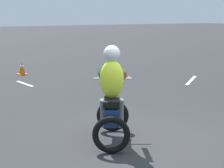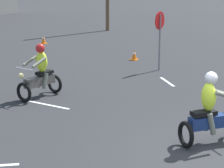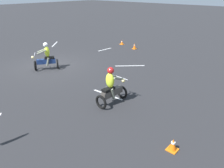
{
  "view_description": "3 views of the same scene",
  "coord_description": "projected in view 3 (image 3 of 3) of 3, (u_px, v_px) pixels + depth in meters",
  "views": [
    {
      "loc": [
        -5.64,
        4.37,
        2.2
      ],
      "look_at": [
        0.48,
        0.47,
        1.0
      ],
      "focal_mm": 70.0,
      "sensor_mm": 36.0,
      "label": 1
    },
    {
      "loc": [
        -8.3,
        -3.03,
        3.7
      ],
      "look_at": [
        0.74,
        3.37,
        0.9
      ],
      "focal_mm": 70.0,
      "sensor_mm": 36.0,
      "label": 2
    },
    {
      "loc": [
        7.17,
        11.82,
        4.56
      ],
      "look_at": [
        0.99,
        6.27,
        0.9
      ],
      "focal_mm": 35.0,
      "sensor_mm": 36.0,
      "label": 3
    }
  ],
  "objects": [
    {
      "name": "ground_plane",
      "position": [
        50.0,
        66.0,
        13.95
      ],
      "size": [
        120.0,
        120.0,
        0.0
      ],
      "primitive_type": "plane",
      "color": "#28282B"
    },
    {
      "name": "motorcycle_rider_foreground",
      "position": [
        46.0,
        58.0,
        13.05
      ],
      "size": [
        1.5,
        1.27,
        1.66
      ],
      "rotation": [
        0.0,
        0.0,
        4.13
      ],
      "color": "black",
      "rests_on": "ground"
    },
    {
      "name": "motorcycle_rider_background",
      "position": [
        111.0,
        88.0,
        9.12
      ],
      "size": [
        1.52,
        0.7,
        1.66
      ],
      "rotation": [
        0.0,
        0.0,
        1.55
      ],
      "color": "black",
      "rests_on": "ground"
    },
    {
      "name": "traffic_cone_near_left",
      "position": [
        122.0,
        42.0,
        19.2
      ],
      "size": [
        0.32,
        0.32,
        0.36
      ],
      "color": "orange",
      "rests_on": "ground"
    },
    {
      "name": "traffic_cone_near_right",
      "position": [
        173.0,
        145.0,
        6.63
      ],
      "size": [
        0.32,
        0.32,
        0.4
      ],
      "color": "orange",
      "rests_on": "ground"
    },
    {
      "name": "traffic_cone_far_center",
      "position": [
        135.0,
        46.0,
        17.74
      ],
      "size": [
        0.32,
        0.32,
        0.47
      ],
      "color": "orange",
      "rests_on": "ground"
    },
    {
      "name": "lane_stripe_n",
      "position": [
        108.0,
        95.0,
        10.17
      ],
      "size": [
        0.2,
        1.7,
        0.01
      ],
      "primitive_type": "cube",
      "rotation": [
        0.0,
        0.0,
        3.2
      ],
      "color": "silver",
      "rests_on": "ground"
    },
    {
      "name": "lane_stripe_nw",
      "position": [
        130.0,
        66.0,
        13.96
      ],
      "size": [
        1.39,
        1.41,
        0.01
      ],
      "primitive_type": "cube",
      "rotation": [
        0.0,
        0.0,
        3.92
      ],
      "color": "silver",
      "rests_on": "ground"
    },
    {
      "name": "lane_stripe_w",
      "position": [
        105.0,
        50.0,
        17.65
      ],
      "size": [
        1.38,
        0.19,
        0.01
      ],
      "primitive_type": "cube",
      "rotation": [
        0.0,
        0.0,
        4.64
      ],
      "color": "silver",
      "rests_on": "ground"
    },
    {
      "name": "lane_stripe_sw",
      "position": [
        55.0,
        44.0,
        19.37
      ],
      "size": [
        1.53,
        1.42,
        0.01
      ],
      "primitive_type": "cube",
      "rotation": [
        0.0,
        0.0,
        5.45
      ],
      "color": "silver",
      "rests_on": "ground"
    }
  ]
}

